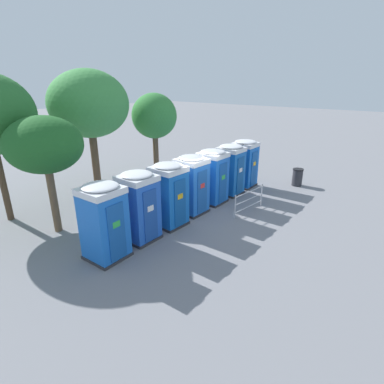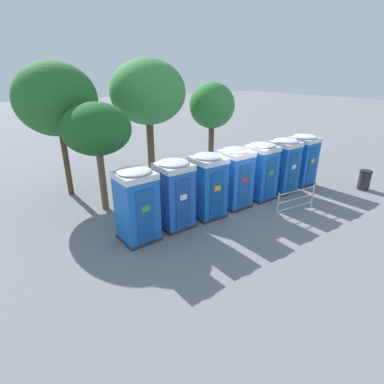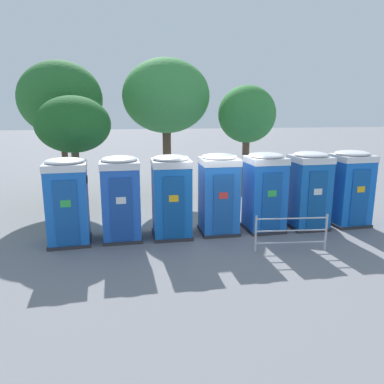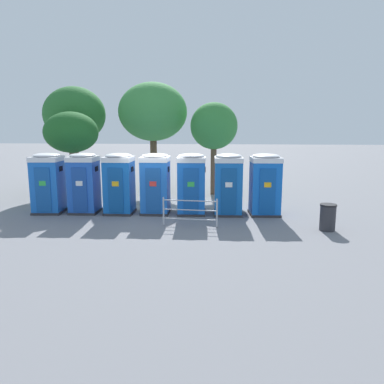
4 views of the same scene
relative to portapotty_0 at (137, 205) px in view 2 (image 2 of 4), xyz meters
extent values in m
plane|color=slate|center=(4.54, 0.44, -1.28)|extent=(120.00, 120.00, 0.00)
cube|color=#2D2D33|center=(0.00, 0.01, -1.23)|extent=(1.28, 1.28, 0.10)
cube|color=blue|center=(0.00, 0.01, -0.13)|extent=(1.21, 1.22, 2.10)
cube|color=#154FA0|center=(0.04, -0.58, -0.21)|extent=(0.63, 0.07, 1.85)
cube|color=green|center=(0.04, -0.60, 0.07)|extent=(0.28, 0.03, 0.20)
cube|color=black|center=(0.58, 0.05, 0.60)|extent=(0.05, 0.36, 0.20)
cube|color=white|center=(0.00, 0.01, 1.02)|extent=(1.25, 1.25, 0.20)
ellipsoid|color=white|center=(0.00, 0.01, 1.17)|extent=(1.19, 1.19, 0.18)
cube|color=#2D2D33|center=(1.52, 0.12, -1.23)|extent=(1.20, 1.24, 0.10)
cube|color=blue|center=(1.52, 0.12, -0.13)|extent=(1.14, 1.18, 2.10)
cube|color=#19459B|center=(1.53, -0.46, -0.21)|extent=(0.61, 0.05, 1.85)
cube|color=white|center=(1.54, -0.48, 0.07)|extent=(0.28, 0.02, 0.20)
cube|color=black|center=(2.08, 0.14, 0.60)|extent=(0.04, 0.36, 0.20)
cube|color=white|center=(1.52, 0.12, 1.02)|extent=(1.18, 1.21, 0.20)
ellipsoid|color=white|center=(1.52, 0.12, 1.17)|extent=(1.12, 1.15, 0.18)
cube|color=#2D2D33|center=(3.03, 0.12, -1.23)|extent=(1.18, 1.21, 0.10)
cube|color=blue|center=(3.03, 0.12, -0.13)|extent=(1.13, 1.15, 2.10)
cube|color=#0F4A96|center=(3.04, -0.47, -0.21)|extent=(0.62, 0.04, 1.85)
cube|color=yellow|center=(3.04, -0.49, 0.07)|extent=(0.28, 0.01, 0.20)
cube|color=black|center=(3.61, 0.12, 0.60)|extent=(0.03, 0.36, 0.20)
cube|color=white|center=(3.03, 0.12, 1.02)|extent=(1.16, 1.18, 0.20)
ellipsoid|color=white|center=(3.03, 0.12, 1.17)|extent=(1.11, 1.13, 0.18)
cube|color=#2D2D33|center=(4.55, 0.24, -1.23)|extent=(1.17, 1.21, 0.10)
cube|color=blue|center=(4.55, 0.24, -0.13)|extent=(1.12, 1.15, 2.10)
cube|color=#1951A2|center=(4.55, -0.35, -0.21)|extent=(0.61, 0.03, 1.85)
cube|color=red|center=(4.55, -0.37, 0.07)|extent=(0.28, 0.01, 0.20)
cube|color=black|center=(5.12, 0.24, 0.60)|extent=(0.03, 0.36, 0.20)
cube|color=white|center=(4.55, 0.24, 1.02)|extent=(1.15, 1.18, 0.20)
ellipsoid|color=white|center=(4.55, 0.24, 1.17)|extent=(1.10, 1.12, 0.18)
cube|color=#2D2D33|center=(6.07, 0.25, -1.23)|extent=(1.22, 1.24, 0.10)
cube|color=blue|center=(6.07, 0.25, -0.13)|extent=(1.16, 1.18, 2.10)
cube|color=#134DA2|center=(6.09, -0.34, -0.21)|extent=(0.61, 0.05, 1.85)
cube|color=green|center=(6.09, -0.35, 0.07)|extent=(0.28, 0.02, 0.20)
cube|color=black|center=(6.64, 0.27, 0.60)|extent=(0.04, 0.36, 0.20)
cube|color=white|center=(6.07, 0.25, 1.02)|extent=(1.20, 1.22, 0.20)
ellipsoid|color=white|center=(6.07, 0.25, 1.17)|extent=(1.14, 1.16, 0.18)
cube|color=#2D2D33|center=(7.59, 0.26, -1.23)|extent=(1.20, 1.23, 0.10)
cube|color=blue|center=(7.59, 0.26, -0.13)|extent=(1.14, 1.17, 2.10)
cube|color=#104B94|center=(7.61, -0.33, -0.21)|extent=(0.61, 0.05, 1.85)
cube|color=white|center=(7.61, -0.35, 0.07)|extent=(0.28, 0.02, 0.20)
cube|color=black|center=(8.15, 0.27, 0.60)|extent=(0.03, 0.36, 0.20)
cube|color=white|center=(7.59, 0.26, 1.02)|extent=(1.17, 1.21, 0.20)
ellipsoid|color=white|center=(7.59, 0.26, 1.17)|extent=(1.12, 1.15, 0.18)
cube|color=#2D2D33|center=(9.11, 0.35, -1.23)|extent=(1.30, 1.28, 0.10)
cube|color=blue|center=(9.11, 0.35, -0.13)|extent=(1.24, 1.21, 2.10)
cube|color=#0F4DA2|center=(9.14, -0.23, -0.21)|extent=(0.64, 0.07, 1.85)
cube|color=yellow|center=(9.15, -0.25, 0.07)|extent=(0.28, 0.03, 0.20)
cube|color=black|center=(9.70, 0.39, 0.60)|extent=(0.05, 0.36, 0.20)
cube|color=white|center=(9.11, 0.35, 1.02)|extent=(1.27, 1.25, 0.20)
ellipsoid|color=white|center=(9.11, 0.35, 1.17)|extent=(1.21, 1.19, 0.18)
cylinder|color=brown|center=(6.87, 4.87, 0.21)|extent=(0.31, 0.31, 2.98)
ellipsoid|color=#337F38|center=(6.87, 4.87, 2.37)|extent=(2.48, 2.48, 2.45)
cylinder|color=#4C3826|center=(-0.90, 5.54, 0.44)|extent=(0.25, 0.25, 3.45)
ellipsoid|color=#286B2D|center=(-0.90, 5.54, 3.00)|extent=(3.39, 3.39, 3.04)
cylinder|color=brown|center=(-0.12, 3.03, 0.11)|extent=(0.28, 0.28, 2.79)
ellipsoid|color=#1E5B23|center=(-0.12, 3.03, 2.06)|extent=(2.64, 2.64, 2.01)
cylinder|color=brown|center=(3.48, 5.75, 0.49)|extent=(0.37, 0.37, 3.54)
ellipsoid|color=#3D8C42|center=(3.48, 5.75, 3.14)|extent=(3.78, 3.78, 3.19)
cylinder|color=#2D2D33|center=(11.08, -1.90, -0.84)|extent=(0.54, 0.54, 0.89)
cylinder|color=black|center=(11.08, -1.90, -0.36)|extent=(0.57, 0.57, 0.06)
cylinder|color=#B7B7BC|center=(5.17, -1.60, -0.76)|extent=(0.06, 0.06, 1.05)
cylinder|color=#B7B7BC|center=(7.16, -1.77, -0.76)|extent=(0.06, 0.06, 1.05)
cylinder|color=#B7B7BC|center=(6.17, -1.69, -0.33)|extent=(2.00, 0.21, 0.04)
cylinder|color=#B7B7BC|center=(6.17, -1.69, -0.68)|extent=(2.00, 0.21, 0.04)
cylinder|color=#B7B7BC|center=(6.17, -1.69, -1.03)|extent=(2.00, 0.21, 0.04)
camera|label=1|loc=(-4.73, -7.58, 4.10)|focal=28.00mm
camera|label=2|loc=(-3.58, -8.47, 4.09)|focal=28.00mm
camera|label=3|loc=(1.83, -10.95, 2.64)|focal=35.00mm
camera|label=4|loc=(7.32, -15.09, 2.39)|focal=35.00mm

